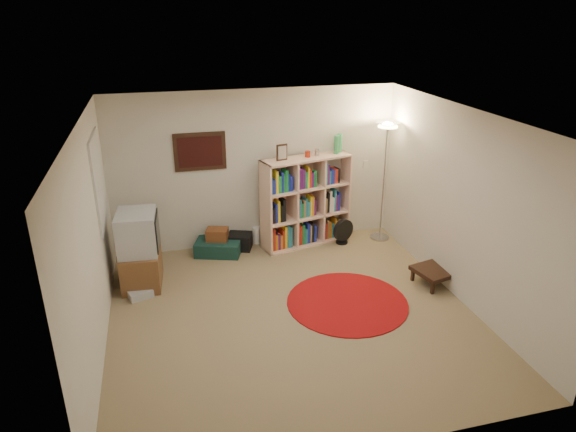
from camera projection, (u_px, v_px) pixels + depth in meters
name	position (u px, v px, depth m)	size (l,w,h in m)	color
room	(287.00, 222.00, 6.08)	(4.54, 4.54, 2.54)	#87724F
bookshelf	(304.00, 203.00, 8.23)	(1.52, 0.74, 1.75)	#FFC7AA
floor_lamp	(387.00, 143.00, 8.04)	(0.43, 0.43, 1.97)	#B6B5BA
floor_fan	(343.00, 231.00, 8.39)	(0.37, 0.25, 0.42)	black
tv_stand	(140.00, 250.00, 7.04)	(0.57, 0.78, 1.08)	brown
dvd_box	(140.00, 293.00, 6.90)	(0.37, 0.34, 0.10)	#BCBCC1
suitcase	(218.00, 247.00, 8.07)	(0.80, 0.64, 0.22)	#12332E
wicker_basket	(217.00, 234.00, 8.02)	(0.39, 0.32, 0.19)	brown
duffel_bag	(240.00, 241.00, 8.24)	(0.45, 0.41, 0.25)	black
paper_towel	(257.00, 235.00, 8.44)	(0.17, 0.17, 0.27)	white
red_rug	(347.00, 302.00, 6.77)	(1.60, 1.60, 0.01)	maroon
side_table	(434.00, 271.00, 7.17)	(0.61, 0.61, 0.23)	black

